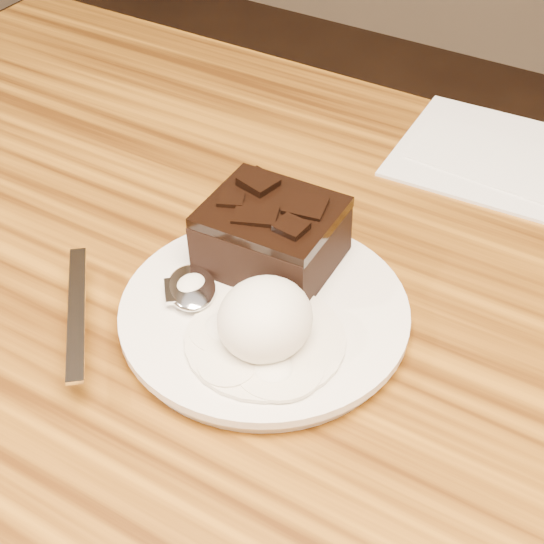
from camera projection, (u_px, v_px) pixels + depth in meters
The scene contains 8 objects.
plate at pixel (264, 316), 0.56m from camera, with size 0.20×0.20×0.02m, color silver.
brownie at pixel (271, 238), 0.57m from camera, with size 0.09×0.08×0.04m, color black.
ice_cream_scoop at pixel (265, 319), 0.51m from camera, with size 0.06×0.06×0.05m, color white.
melt_puddle at pixel (265, 341), 0.53m from camera, with size 0.10×0.10×0.00m, color white.
spoon at pixel (191, 290), 0.56m from camera, with size 0.03×0.19×0.01m, color silver, non-canonical shape.
napkin at pixel (487, 153), 0.72m from camera, with size 0.15×0.15×0.01m, color white.
crumb_a at pixel (227, 351), 0.52m from camera, with size 0.01×0.01×0.00m, color black.
crumb_b at pixel (203, 303), 0.55m from camera, with size 0.01×0.01×0.00m, color black.
Camera 1 is at (0.13, -0.28, 1.15)m, focal length 54.36 mm.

